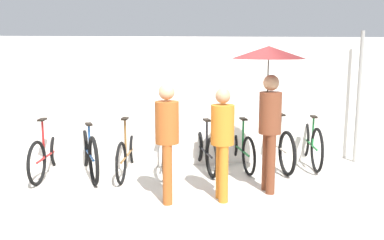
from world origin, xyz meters
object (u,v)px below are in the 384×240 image
parked_bicycle_0 (48,154)px  parked_bicycle_1 (88,152)px  parked_bicycle_2 (128,153)px  parked_bicycle_5 (240,147)px  parked_bicycle_3 (166,148)px  parked_bicycle_6 (276,145)px  pedestrian_trailing (269,77)px  pedestrian_leading (167,134)px  parked_bicycle_4 (204,150)px  parked_bicycle_7 (310,143)px  pedestrian_center (222,136)px

parked_bicycle_0 → parked_bicycle_1: size_ratio=0.91×
parked_bicycle_2 → parked_bicycle_5: bearing=-75.5°
parked_bicycle_0 → parked_bicycle_5: (3.25, -0.00, -0.02)m
parked_bicycle_3 → parked_bicycle_6: bearing=-83.5°
parked_bicycle_3 → pedestrian_trailing: bearing=-123.9°
parked_bicycle_2 → parked_bicycle_5: parked_bicycle_5 is taller
pedestrian_leading → parked_bicycle_1: bearing=135.7°
parked_bicycle_4 → parked_bicycle_5: parked_bicycle_5 is taller
parked_bicycle_2 → parked_bicycle_4: size_ratio=1.06×
parked_bicycle_3 → parked_bicycle_1: bearing=101.4°
parked_bicycle_5 → parked_bicycle_1: bearing=90.4°
parked_bicycle_1 → pedestrian_trailing: (2.66, -1.17, 1.29)m
parked_bicycle_4 → parked_bicycle_6: 1.30m
parked_bicycle_4 → pedestrian_trailing: size_ratio=0.77×
parked_bicycle_7 → parked_bicycle_5: bearing=100.1°
parked_bicycle_0 → parked_bicycle_6: size_ratio=0.89×
parked_bicycle_0 → parked_bicycle_3: 1.95m
parked_bicycle_0 → parked_bicycle_1: 0.65m
parked_bicycle_5 → pedestrian_leading: pedestrian_leading is taller
parked_bicycle_3 → pedestrian_center: (0.61, -1.56, 0.52)m
parked_bicycle_1 → parked_bicycle_6: bearing=-102.6°
pedestrian_trailing → parked_bicycle_7: bearing=43.5°
parked_bicycle_1 → pedestrian_leading: pedestrian_leading is taller
parked_bicycle_1 → parked_bicycle_7: size_ratio=1.03×
parked_bicycle_5 → pedestrian_trailing: (0.06, -1.25, 1.34)m
parked_bicycle_2 → parked_bicycle_4: parked_bicycle_4 is taller
parked_bicycle_6 → pedestrian_center: bearing=139.7°
parked_bicycle_0 → pedestrian_center: size_ratio=1.04×
parked_bicycle_4 → parked_bicycle_5: size_ratio=0.98×
parked_bicycle_7 → pedestrian_center: 2.57m
parked_bicycle_2 → parked_bicycle_6: 2.60m
pedestrian_trailing → parked_bicycle_1: bearing=155.3°
pedestrian_leading → parked_bicycle_4: bearing=68.7°
parked_bicycle_5 → parked_bicycle_6: bearing=-98.0°
parked_bicycle_2 → parked_bicycle_7: parked_bicycle_7 is taller
parked_bicycle_2 → pedestrian_trailing: (2.01, -1.17, 1.33)m
parked_bicycle_3 → pedestrian_center: bearing=-150.2°
parked_bicycle_5 → pedestrian_leading: size_ratio=1.02×
parked_bicycle_2 → pedestrian_center: 2.03m
parked_bicycle_1 → pedestrian_leading: (1.16, -1.45, 0.56)m
parked_bicycle_0 → parked_bicycle_6: (3.90, -0.08, 0.02)m
parked_bicycle_4 → parked_bicycle_7: parked_bicycle_7 is taller
parked_bicycle_1 → parked_bicycle_3: size_ratio=1.05×
parked_bicycle_1 → pedestrian_center: (1.91, -1.49, 0.51)m
parked_bicycle_0 → parked_bicycle_2: (1.30, -0.08, -0.01)m
parked_bicycle_0 → pedestrian_leading: bearing=-118.8°
pedestrian_leading → pedestrian_trailing: 1.69m
parked_bicycle_4 → pedestrian_leading: 1.78m
pedestrian_leading → pedestrian_trailing: size_ratio=0.77×
parked_bicycle_0 → parked_bicycle_7: parked_bicycle_7 is taller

